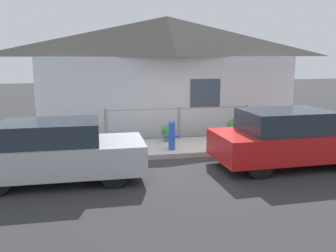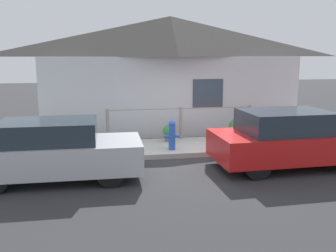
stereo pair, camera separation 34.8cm
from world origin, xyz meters
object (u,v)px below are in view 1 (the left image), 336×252
object	(u,v)px
car_right	(288,138)
car_left	(57,152)
potted_plant_by_fence	(69,136)
potted_plant_corner	(235,127)
potted_plant_near_hydrant	(168,132)
fire_hydrant	(172,134)

from	to	relation	value
car_right	car_left	bearing A→B (deg)	178.50
potted_plant_by_fence	potted_plant_corner	distance (m)	5.38
car_right	potted_plant_near_hydrant	world-z (taller)	car_right
car_left	fire_hydrant	world-z (taller)	car_left
car_right	fire_hydrant	distance (m)	3.25
car_left	car_right	world-z (taller)	car_right
potted_plant_near_hydrant	potted_plant_corner	world-z (taller)	potted_plant_corner
fire_hydrant	potted_plant_near_hydrant	xyz separation A→B (m)	(0.10, 1.07, -0.16)
car_right	potted_plant_by_fence	size ratio (longest dim) A/B	6.32
car_right	fire_hydrant	size ratio (longest dim) A/B	4.56
car_left	fire_hydrant	xyz separation A→B (m)	(3.12, 1.73, -0.10)
fire_hydrant	potted_plant_by_fence	distance (m)	3.10
potted_plant_near_hydrant	fire_hydrant	bearing A→B (deg)	-95.46
fire_hydrant	potted_plant_corner	bearing A→B (deg)	23.55
fire_hydrant	potted_plant_near_hydrant	distance (m)	1.09
fire_hydrant	potted_plant_by_fence	xyz separation A→B (m)	(-2.97, 0.87, -0.11)
potted_plant_near_hydrant	potted_plant_by_fence	size ratio (longest dim) A/B	0.85
car_left	car_right	distance (m)	5.88
car_left	potted_plant_by_fence	world-z (taller)	car_left
potted_plant_corner	car_left	bearing A→B (deg)	-153.33
potted_plant_near_hydrant	potted_plant_by_fence	world-z (taller)	potted_plant_by_fence
car_right	potted_plant_corner	size ratio (longest dim) A/B	5.88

